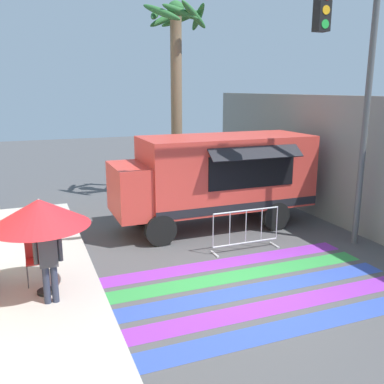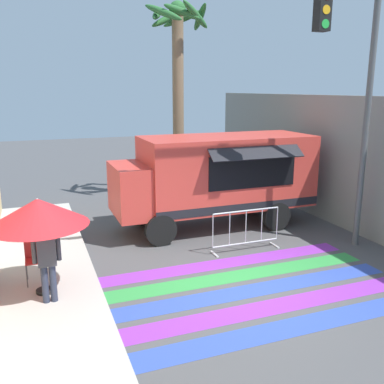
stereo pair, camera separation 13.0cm
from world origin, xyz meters
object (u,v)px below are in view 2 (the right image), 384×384
at_px(traffic_signal_pole, 342,69).
at_px(palm_tree, 178,71).
at_px(folding_chair, 35,255).
at_px(vendor_person, 47,258).
at_px(barricade_front, 246,231).
at_px(food_truck, 213,175).
at_px(patio_umbrella, 38,212).

distance_m(traffic_signal_pole, palm_tree, 6.72).
xyz_separation_m(traffic_signal_pole, folding_chair, (-7.29, 0.40, -3.89)).
relative_size(folding_chair, vendor_person, 0.60).
relative_size(vendor_person, barricade_front, 0.84).
relative_size(barricade_front, palm_tree, 0.27).
bearing_deg(barricade_front, palm_tree, 88.43).
bearing_deg(folding_chair, palm_tree, 54.05).
bearing_deg(traffic_signal_pole, barricade_front, 161.94).
height_order(food_truck, barricade_front, food_truck).
xyz_separation_m(food_truck, barricade_front, (0.03, -2.12, -1.09)).
distance_m(food_truck, traffic_signal_pole, 4.62).
relative_size(traffic_signal_pole, patio_umbrella, 3.44).
xyz_separation_m(patio_umbrella, barricade_front, (5.04, 0.93, -1.28)).
xyz_separation_m(patio_umbrella, vendor_person, (0.08, -0.45, -0.78)).
bearing_deg(barricade_front, patio_umbrella, -169.58).
bearing_deg(traffic_signal_pole, vendor_person, -174.48).
distance_m(patio_umbrella, palm_tree, 8.95).
bearing_deg(patio_umbrella, palm_tree, 52.06).
relative_size(food_truck, patio_umbrella, 3.07).
distance_m(traffic_signal_pole, patio_umbrella, 7.68).
bearing_deg(food_truck, patio_umbrella, -148.71).
distance_m(traffic_signal_pole, folding_chair, 8.27).
height_order(food_truck, patio_umbrella, food_truck).
relative_size(food_truck, palm_tree, 0.84).
height_order(food_truck, palm_tree, palm_tree).
bearing_deg(patio_umbrella, barricade_front, 10.42).
height_order(folding_chair, palm_tree, palm_tree).
bearing_deg(food_truck, vendor_person, -144.70).
bearing_deg(vendor_person, folding_chair, 86.46).
distance_m(food_truck, vendor_person, 6.07).
bearing_deg(folding_chair, vendor_person, -73.57).
bearing_deg(patio_umbrella, food_truck, 31.29).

